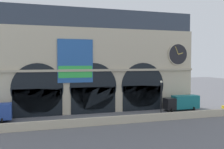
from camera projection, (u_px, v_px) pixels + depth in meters
The scene contains 5 objects.
ground_plane at pixel (100, 119), 47.49m from camera, with size 200.00×200.00×0.00m, color slate.
quay_parapet_wall at pixel (108, 121), 42.90m from camera, with size 90.00×0.70×1.29m, color beige.
station_building at pixel (91, 63), 53.67m from camera, with size 44.43×4.44×20.75m.
box_truck_east at pixel (182, 102), 55.15m from camera, with size 7.50×2.91×3.12m.
street_lamp_quayside at pixel (161, 95), 46.53m from camera, with size 0.44×0.44×6.90m.
Camera 1 is at (-12.34, -45.44, 10.26)m, focal length 42.49 mm.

